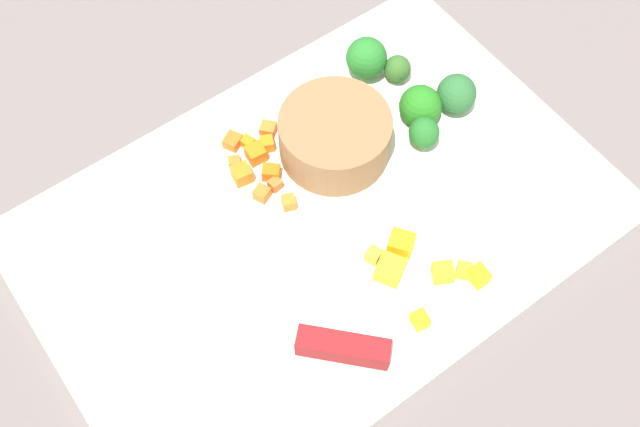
% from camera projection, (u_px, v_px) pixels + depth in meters
% --- Properties ---
extents(ground_plane, '(4.00, 4.00, 0.00)m').
position_uv_depth(ground_plane, '(320.00, 225.00, 0.72)').
color(ground_plane, '#6E635E').
extents(cutting_board, '(0.52, 0.35, 0.01)m').
position_uv_depth(cutting_board, '(320.00, 222.00, 0.71)').
color(cutting_board, white).
rests_on(cutting_board, ground_plane).
extents(prep_bowl, '(0.11, 0.11, 0.05)m').
position_uv_depth(prep_bowl, '(335.00, 136.00, 0.73)').
color(prep_bowl, olive).
rests_on(prep_bowl, cutting_board).
extents(chef_knife, '(0.22, 0.23, 0.02)m').
position_uv_depth(chef_knife, '(289.00, 339.00, 0.64)').
color(chef_knife, silver).
rests_on(chef_knife, cutting_board).
extents(carrot_dice_0, '(0.01, 0.01, 0.01)m').
position_uv_depth(carrot_dice_0, '(248.00, 142.00, 0.75)').
color(carrot_dice_0, orange).
rests_on(carrot_dice_0, cutting_board).
extents(carrot_dice_1, '(0.02, 0.02, 0.01)m').
position_uv_depth(carrot_dice_1, '(289.00, 202.00, 0.71)').
color(carrot_dice_1, orange).
rests_on(carrot_dice_1, cutting_board).
extents(carrot_dice_2, '(0.02, 0.02, 0.02)m').
position_uv_depth(carrot_dice_2, '(256.00, 154.00, 0.74)').
color(carrot_dice_2, orange).
rests_on(carrot_dice_2, cutting_board).
extents(carrot_dice_3, '(0.01, 0.01, 0.01)m').
position_uv_depth(carrot_dice_3, '(234.00, 162.00, 0.74)').
color(carrot_dice_3, orange).
rests_on(carrot_dice_3, cutting_board).
extents(carrot_dice_4, '(0.02, 0.02, 0.01)m').
position_uv_depth(carrot_dice_4, '(267.00, 144.00, 0.74)').
color(carrot_dice_4, orange).
rests_on(carrot_dice_4, cutting_board).
extents(carrot_dice_5, '(0.01, 0.01, 0.01)m').
position_uv_depth(carrot_dice_5, '(275.00, 184.00, 0.72)').
color(carrot_dice_5, orange).
rests_on(carrot_dice_5, cutting_board).
extents(carrot_dice_6, '(0.02, 0.02, 0.01)m').
position_uv_depth(carrot_dice_6, '(268.00, 129.00, 0.75)').
color(carrot_dice_6, orange).
rests_on(carrot_dice_6, cutting_board).
extents(carrot_dice_7, '(0.02, 0.02, 0.02)m').
position_uv_depth(carrot_dice_7, '(242.00, 174.00, 0.72)').
color(carrot_dice_7, orange).
rests_on(carrot_dice_7, cutting_board).
extents(carrot_dice_8, '(0.02, 0.02, 0.01)m').
position_uv_depth(carrot_dice_8, '(233.00, 141.00, 0.75)').
color(carrot_dice_8, orange).
rests_on(carrot_dice_8, cutting_board).
extents(carrot_dice_9, '(0.02, 0.02, 0.01)m').
position_uv_depth(carrot_dice_9, '(271.00, 173.00, 0.73)').
color(carrot_dice_9, orange).
rests_on(carrot_dice_9, cutting_board).
extents(carrot_dice_10, '(0.02, 0.02, 0.01)m').
position_uv_depth(carrot_dice_10, '(262.00, 194.00, 0.72)').
color(carrot_dice_10, orange).
rests_on(carrot_dice_10, cutting_board).
extents(pepper_dice_0, '(0.02, 0.02, 0.01)m').
position_uv_depth(pepper_dice_0, '(443.00, 273.00, 0.67)').
color(pepper_dice_0, yellow).
rests_on(pepper_dice_0, cutting_board).
extents(pepper_dice_1, '(0.03, 0.03, 0.02)m').
position_uv_depth(pepper_dice_1, '(401.00, 243.00, 0.69)').
color(pepper_dice_1, yellow).
rests_on(pepper_dice_1, cutting_board).
extents(pepper_dice_2, '(0.02, 0.02, 0.01)m').
position_uv_depth(pepper_dice_2, '(420.00, 320.00, 0.65)').
color(pepper_dice_2, yellow).
rests_on(pepper_dice_2, cutting_board).
extents(pepper_dice_3, '(0.02, 0.02, 0.01)m').
position_uv_depth(pepper_dice_3, '(374.00, 255.00, 0.68)').
color(pepper_dice_3, yellow).
rests_on(pepper_dice_3, cutting_board).
extents(pepper_dice_4, '(0.01, 0.02, 0.02)m').
position_uv_depth(pepper_dice_4, '(479.00, 276.00, 0.67)').
color(pepper_dice_4, yellow).
rests_on(pepper_dice_4, cutting_board).
extents(pepper_dice_5, '(0.02, 0.02, 0.01)m').
position_uv_depth(pepper_dice_5, '(464.00, 270.00, 0.68)').
color(pepper_dice_5, yellow).
rests_on(pepper_dice_5, cutting_board).
extents(pepper_dice_6, '(0.03, 0.03, 0.02)m').
position_uv_depth(pepper_dice_6, '(390.00, 270.00, 0.68)').
color(pepper_dice_6, yellow).
rests_on(pepper_dice_6, cutting_board).
extents(broccoli_floret_0, '(0.03, 0.03, 0.03)m').
position_uv_depth(broccoli_floret_0, '(397.00, 69.00, 0.78)').
color(broccoli_floret_0, '#88B65C').
rests_on(broccoli_floret_0, cutting_board).
extents(broccoli_floret_1, '(0.04, 0.04, 0.04)m').
position_uv_depth(broccoli_floret_1, '(456.00, 94.00, 0.75)').
color(broccoli_floret_1, '#85B05C').
rests_on(broccoli_floret_1, cutting_board).
extents(broccoli_floret_2, '(0.03, 0.03, 0.04)m').
position_uv_depth(broccoli_floret_2, '(424.00, 133.00, 0.73)').
color(broccoli_floret_2, '#97BF5B').
rests_on(broccoli_floret_2, cutting_board).
extents(broccoli_floret_3, '(0.04, 0.04, 0.04)m').
position_uv_depth(broccoli_floret_3, '(420.00, 106.00, 0.75)').
color(broccoli_floret_3, '#83C25D').
rests_on(broccoli_floret_3, cutting_board).
extents(broccoli_floret_4, '(0.04, 0.04, 0.04)m').
position_uv_depth(broccoli_floret_4, '(366.00, 58.00, 0.77)').
color(broccoli_floret_4, '#83B354').
rests_on(broccoli_floret_4, cutting_board).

